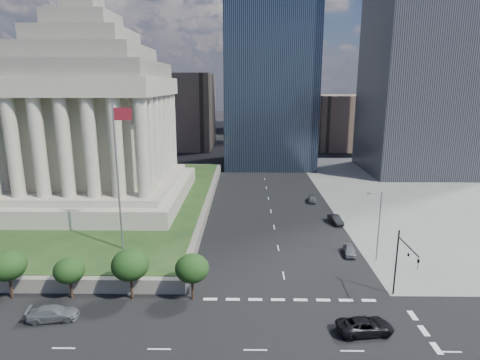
{
  "coord_description": "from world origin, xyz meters",
  "views": [
    {
      "loc": [
        -4.95,
        -27.6,
        24.13
      ],
      "look_at": [
        -5.67,
        21.01,
        12.47
      ],
      "focal_mm": 30.0,
      "sensor_mm": 36.0,
      "label": 1
    }
  ],
  "objects_px": {
    "suv_grey": "(53,313)",
    "parked_sedan_far": "(312,199)",
    "traffic_signal_ne": "(403,259)",
    "parked_sedan_near": "(349,250)",
    "flagpole": "(118,170)",
    "war_memorial": "(90,99)",
    "parked_sedan_mid": "(335,220)",
    "street_lamp_north": "(378,222)",
    "pickup_truck": "(365,326)"
  },
  "relations": [
    {
      "from": "suv_grey",
      "to": "parked_sedan_far",
      "type": "distance_m",
      "value": 55.42
    },
    {
      "from": "traffic_signal_ne",
      "to": "pickup_truck",
      "type": "height_order",
      "value": "traffic_signal_ne"
    },
    {
      "from": "street_lamp_north",
      "to": "pickup_truck",
      "type": "bearing_deg",
      "value": -110.37
    },
    {
      "from": "war_memorial",
      "to": "traffic_signal_ne",
      "type": "distance_m",
      "value": 60.0
    },
    {
      "from": "traffic_signal_ne",
      "to": "parked_sedan_near",
      "type": "distance_m",
      "value": 13.96
    },
    {
      "from": "war_memorial",
      "to": "pickup_truck",
      "type": "height_order",
      "value": "war_memorial"
    },
    {
      "from": "traffic_signal_ne",
      "to": "suv_grey",
      "type": "xyz_separation_m",
      "value": [
        -37.6,
        -4.04,
        -4.5
      ]
    },
    {
      "from": "war_memorial",
      "to": "parked_sedan_far",
      "type": "distance_m",
      "value": 48.02
    },
    {
      "from": "traffic_signal_ne",
      "to": "war_memorial",
      "type": "bearing_deg",
      "value": 143.58
    },
    {
      "from": "war_memorial",
      "to": "pickup_truck",
      "type": "distance_m",
      "value": 60.96
    },
    {
      "from": "suv_grey",
      "to": "parked_sedan_near",
      "type": "xyz_separation_m",
      "value": [
        35.23,
        17.02,
        -0.07
      ]
    },
    {
      "from": "suv_grey",
      "to": "parked_sedan_far",
      "type": "relative_size",
      "value": 1.26
    },
    {
      "from": "street_lamp_north",
      "to": "parked_sedan_near",
      "type": "bearing_deg",
      "value": 152.41
    },
    {
      "from": "street_lamp_north",
      "to": "parked_sedan_near",
      "type": "distance_m",
      "value": 6.15
    },
    {
      "from": "flagpole",
      "to": "traffic_signal_ne",
      "type": "xyz_separation_m",
      "value": [
        34.33,
        -10.3,
        -7.86
      ]
    },
    {
      "from": "suv_grey",
      "to": "parked_sedan_far",
      "type": "bearing_deg",
      "value": -47.58
    },
    {
      "from": "flagpole",
      "to": "traffic_signal_ne",
      "type": "bearing_deg",
      "value": -16.71
    },
    {
      "from": "flagpole",
      "to": "street_lamp_north",
      "type": "distance_m",
      "value": 35.95
    },
    {
      "from": "street_lamp_north",
      "to": "pickup_truck",
      "type": "height_order",
      "value": "street_lamp_north"
    },
    {
      "from": "parked_sedan_far",
      "to": "traffic_signal_ne",
      "type": "bearing_deg",
      "value": -76.7
    },
    {
      "from": "flagpole",
      "to": "pickup_truck",
      "type": "xyz_separation_m",
      "value": [
        28.78,
        -16.18,
        -12.33
      ]
    },
    {
      "from": "war_memorial",
      "to": "parked_sedan_mid",
      "type": "xyz_separation_m",
      "value": [
        45.01,
        -7.91,
        -20.68
      ]
    },
    {
      "from": "pickup_truck",
      "to": "parked_sedan_mid",
      "type": "distance_m",
      "value": 32.52
    },
    {
      "from": "war_memorial",
      "to": "parked_sedan_far",
      "type": "relative_size",
      "value": 9.54
    },
    {
      "from": "parked_sedan_mid",
      "to": "parked_sedan_far",
      "type": "bearing_deg",
      "value": 88.74
    },
    {
      "from": "flagpole",
      "to": "suv_grey",
      "type": "relative_size",
      "value": 3.87
    },
    {
      "from": "war_memorial",
      "to": "flagpole",
      "type": "bearing_deg",
      "value": -63.11
    },
    {
      "from": "parked_sedan_near",
      "to": "street_lamp_north",
      "type": "bearing_deg",
      "value": -21.64
    },
    {
      "from": "war_memorial",
      "to": "parked_sedan_near",
      "type": "relative_size",
      "value": 9.75
    },
    {
      "from": "traffic_signal_ne",
      "to": "suv_grey",
      "type": "height_order",
      "value": "traffic_signal_ne"
    },
    {
      "from": "suv_grey",
      "to": "flagpole",
      "type": "bearing_deg",
      "value": -22.45
    },
    {
      "from": "traffic_signal_ne",
      "to": "suv_grey",
      "type": "bearing_deg",
      "value": -173.86
    },
    {
      "from": "traffic_signal_ne",
      "to": "parked_sedan_near",
      "type": "relative_size",
      "value": 2.0
    },
    {
      "from": "parked_sedan_far",
      "to": "pickup_truck",
      "type": "bearing_deg",
      "value": -84.32
    },
    {
      "from": "flagpole",
      "to": "parked_sedan_mid",
      "type": "xyz_separation_m",
      "value": [
        32.84,
        16.09,
        -12.39
      ]
    },
    {
      "from": "flagpole",
      "to": "parked_sedan_mid",
      "type": "bearing_deg",
      "value": 26.11
    },
    {
      "from": "war_memorial",
      "to": "flagpole",
      "type": "relative_size",
      "value": 1.95
    },
    {
      "from": "street_lamp_north",
      "to": "pickup_truck",
      "type": "relative_size",
      "value": 1.78
    },
    {
      "from": "street_lamp_north",
      "to": "suv_grey",
      "type": "distance_m",
      "value": 41.67
    },
    {
      "from": "parked_sedan_mid",
      "to": "street_lamp_north",
      "type": "bearing_deg",
      "value": -91.16
    },
    {
      "from": "war_memorial",
      "to": "parked_sedan_near",
      "type": "bearing_deg",
      "value": -25.79
    },
    {
      "from": "suv_grey",
      "to": "parked_sedan_near",
      "type": "bearing_deg",
      "value": -73.81
    },
    {
      "from": "war_memorial",
      "to": "parked_sedan_far",
      "type": "xyz_separation_m",
      "value": [
        43.0,
        5.33,
        -20.7
      ]
    },
    {
      "from": "parked_sedan_near",
      "to": "parked_sedan_mid",
      "type": "xyz_separation_m",
      "value": [
        0.88,
        13.42,
        0.04
      ]
    },
    {
      "from": "pickup_truck",
      "to": "parked_sedan_near",
      "type": "height_order",
      "value": "pickup_truck"
    },
    {
      "from": "war_memorial",
      "to": "parked_sedan_mid",
      "type": "bearing_deg",
      "value": -9.97
    },
    {
      "from": "parked_sedan_near",
      "to": "parked_sedan_far",
      "type": "relative_size",
      "value": 0.98
    },
    {
      "from": "war_memorial",
      "to": "pickup_truck",
      "type": "relative_size",
      "value": 6.93
    },
    {
      "from": "war_memorial",
      "to": "parked_sedan_mid",
      "type": "distance_m",
      "value": 50.16
    },
    {
      "from": "traffic_signal_ne",
      "to": "parked_sedan_far",
      "type": "height_order",
      "value": "traffic_signal_ne"
    }
  ]
}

